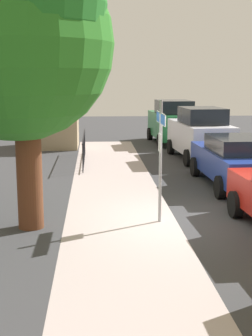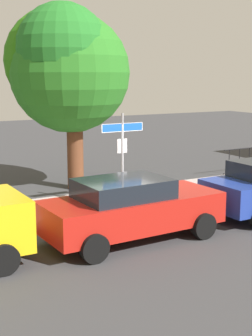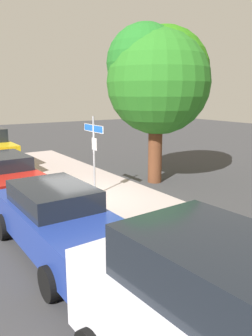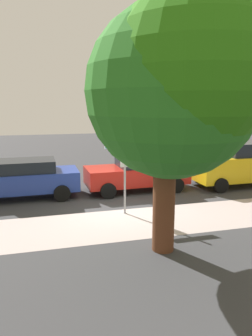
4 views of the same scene
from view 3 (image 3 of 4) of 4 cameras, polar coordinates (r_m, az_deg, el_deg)
ground_plane at (r=12.00m, az=-7.12°, el=-4.82°), size 60.00×60.00×0.00m
sidewalk_strip at (r=11.01m, az=3.67°, el=-6.34°), size 24.00×2.60×0.00m
street_sign at (r=11.71m, az=-5.50°, el=4.32°), size 1.36×0.07×2.81m
shade_tree at (r=13.70m, az=5.72°, el=15.27°), size 4.08×4.32×6.24m
car_red at (r=12.18m, az=-19.88°, el=-1.36°), size 4.45×2.07×1.52m
car_blue at (r=7.76m, az=-11.50°, el=-8.58°), size 4.55×2.00×1.54m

